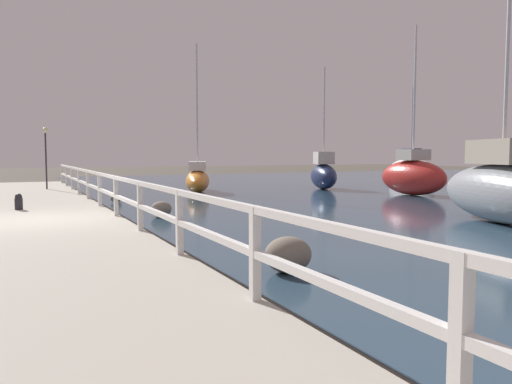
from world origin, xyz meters
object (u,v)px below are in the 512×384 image
sailboat_gray (502,189)px  sailboat_red (413,176)px  mooring_bollard (19,202)px  sailboat_white (411,169)px  dock_lamp (46,144)px  sailboat_navy (323,174)px  sailboat_orange (198,179)px

sailboat_gray → sailboat_red: bearing=80.1°
mooring_bollard → sailboat_white: size_ratio=0.07×
dock_lamp → sailboat_navy: size_ratio=0.44×
dock_lamp → sailboat_navy: (13.05, -2.45, -1.45)m
dock_lamp → sailboat_red: (14.37, -7.47, -1.40)m
sailboat_white → sailboat_orange: (-15.58, -2.61, -0.23)m
sailboat_red → sailboat_gray: size_ratio=1.05×
mooring_bollard → sailboat_navy: size_ratio=0.07×
sailboat_navy → dock_lamp: bearing=-167.9°
sailboat_gray → sailboat_navy: size_ratio=1.12×
sailboat_navy → mooring_bollard: bearing=-133.7°
sailboat_orange → sailboat_red: bearing=-15.9°
mooring_bollard → sailboat_red: 15.60m
mooring_bollard → sailboat_red: bearing=4.5°
sailboat_white → mooring_bollard: bearing=-148.9°
sailboat_orange → sailboat_gray: bearing=-54.9°
sailboat_white → sailboat_orange: sailboat_orange is taller
sailboat_red → sailboat_white: sailboat_red is taller
sailboat_red → sailboat_orange: (-7.88, 5.76, -0.22)m
sailboat_gray → sailboat_orange: (-3.57, 13.58, -0.27)m
sailboat_navy → sailboat_gray: bearing=-80.4°
mooring_bollard → sailboat_red: size_ratio=0.06×
mooring_bollard → sailboat_orange: size_ratio=0.07×
dock_lamp → sailboat_red: bearing=-27.5°
mooring_bollard → sailboat_gray: 13.05m
sailboat_red → sailboat_orange: sailboat_red is taller
sailboat_red → sailboat_navy: bearing=105.9°
sailboat_orange → sailboat_navy: 6.61m
dock_lamp → sailboat_gray: 18.35m
dock_lamp → sailboat_white: 22.13m
mooring_bollard → sailboat_gray: (11.24, -6.61, 0.43)m
sailboat_red → sailboat_navy: 5.18m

